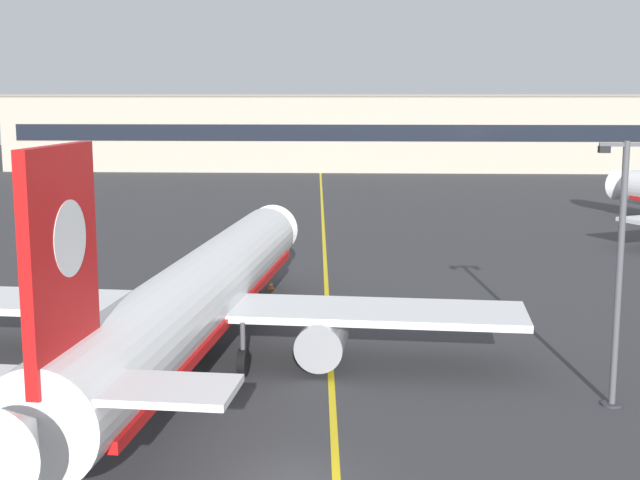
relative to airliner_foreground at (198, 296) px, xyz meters
The scene contains 5 objects.
taxiway_centreline 17.92m from the airliner_foreground, 71.25° to the left, with size 0.30×180.00×0.01m, color yellow.
airliner_foreground is the anchor object (origin of this frame).
apron_lamp_post 19.67m from the airliner_foreground, 15.67° to the right, with size 2.24×0.90×11.29m.
safety_cone_by_nose_gear 16.96m from the airliner_foreground, 83.61° to the left, with size 0.44×0.44×0.55m.
terminal_building 113.44m from the airliner_foreground, 82.54° to the left, with size 138.70×12.40×13.31m.
Camera 1 is at (2.30, -27.83, 13.12)m, focal length 48.51 mm.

